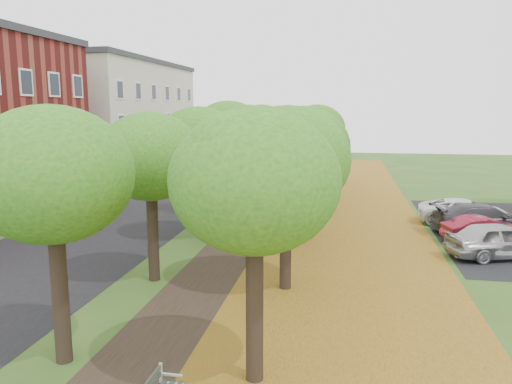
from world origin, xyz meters
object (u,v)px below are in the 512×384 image
at_px(car_silver, 500,240).
at_px(car_red, 485,230).
at_px(car_white, 466,212).
at_px(car_grey, 485,219).

relative_size(car_silver, car_red, 1.17).
xyz_separation_m(car_red, car_white, (0.00, 3.80, 0.05)).
xyz_separation_m(car_silver, car_white, (0.00, 6.14, -0.08)).
distance_m(car_red, car_white, 3.80).
xyz_separation_m(car_silver, car_red, (0.00, 2.34, -0.13)).
xyz_separation_m(car_silver, car_grey, (0.47, 4.18, -0.01)).
bearing_deg(car_white, car_red, -173.79).
bearing_deg(car_red, car_silver, 165.45).
bearing_deg(car_silver, car_red, -17.50).
relative_size(car_grey, car_white, 1.05).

